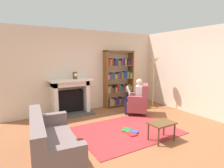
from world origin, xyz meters
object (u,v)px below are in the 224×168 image
(floor_lamp, at_px, (154,66))
(sofa_floral, at_px, (51,145))
(fireplace, at_px, (71,96))
(mantel_clock, at_px, (75,75))
(bookshelf, at_px, (119,80))
(seated_reader, at_px, (136,95))
(armchair_reading, at_px, (139,101))
(side_table, at_px, (162,125))

(floor_lamp, bearing_deg, sofa_floral, -157.44)
(fireplace, height_order, floor_lamp, floor_lamp)
(fireplace, height_order, mantel_clock, mantel_clock)
(bookshelf, relative_size, floor_lamp, 1.14)
(mantel_clock, height_order, seated_reader, mantel_clock)
(floor_lamp, bearing_deg, armchair_reading, -160.41)
(bookshelf, distance_m, side_table, 3.02)
(armchair_reading, bearing_deg, seated_reader, -90.00)
(mantel_clock, relative_size, bookshelf, 0.11)
(sofa_floral, relative_size, floor_lamp, 0.99)
(mantel_clock, bearing_deg, bookshelf, 4.54)
(floor_lamp, bearing_deg, bookshelf, 135.45)
(bookshelf, xyz_separation_m, floor_lamp, (0.89, -0.87, 0.52))
(sofa_floral, relative_size, side_table, 3.16)
(fireplace, xyz_separation_m, sofa_floral, (-1.14, -2.44, -0.28))
(fireplace, distance_m, side_table, 3.04)
(fireplace, bearing_deg, mantel_clock, -36.43)
(side_table, bearing_deg, bookshelf, 75.82)
(armchair_reading, bearing_deg, fireplace, -80.24)
(side_table, distance_m, floor_lamp, 2.81)
(armchair_reading, height_order, seated_reader, seated_reader)
(fireplace, height_order, seated_reader, seated_reader)
(floor_lamp, bearing_deg, side_table, -128.97)
(bookshelf, xyz_separation_m, side_table, (-0.72, -2.86, -0.63))
(fireplace, xyz_separation_m, seated_reader, (1.77, -1.06, 0.02))
(bookshelf, bearing_deg, mantel_clock, -175.46)
(mantel_clock, bearing_deg, side_table, -70.26)
(fireplace, distance_m, sofa_floral, 2.71)
(fireplace, relative_size, mantel_clock, 6.10)
(bookshelf, height_order, side_table, bookshelf)
(mantel_clock, relative_size, seated_reader, 0.19)
(side_table, bearing_deg, mantel_clock, 109.74)
(mantel_clock, bearing_deg, fireplace, 143.57)
(fireplace, relative_size, seated_reader, 1.16)
(mantel_clock, height_order, armchair_reading, mantel_clock)
(armchair_reading, xyz_separation_m, floor_lamp, (0.86, 0.31, 1.09))
(armchair_reading, xyz_separation_m, side_table, (-0.75, -1.68, -0.07))
(seated_reader, height_order, sofa_floral, seated_reader)
(bookshelf, bearing_deg, fireplace, -178.86)
(sofa_floral, xyz_separation_m, side_table, (2.25, -0.38, 0.04))
(fireplace, bearing_deg, floor_lamp, -17.08)
(bookshelf, distance_m, floor_lamp, 1.35)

